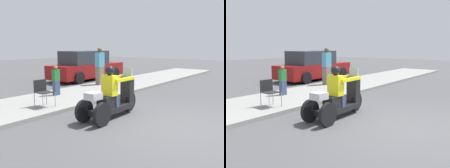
# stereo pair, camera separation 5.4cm
# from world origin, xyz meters

# --- Properties ---
(ground_plane) EXTENTS (60.00, 60.00, 0.00)m
(ground_plane) POSITION_xyz_m (0.00, 0.00, 0.00)
(ground_plane) COLOR #4C4C4F
(sidewalk_strip) EXTENTS (28.00, 2.80, 0.12)m
(sidewalk_strip) POSITION_xyz_m (0.00, 4.60, 0.06)
(sidewalk_strip) COLOR gray
(sidewalk_strip) RESTS_ON ground
(motorcycle_trike) EXTENTS (2.25, 0.71, 1.45)m
(motorcycle_trike) POSITION_xyz_m (-0.27, 1.80, 0.52)
(motorcycle_trike) COLOR black
(motorcycle_trike) RESTS_ON ground
(spectator_near_curb) EXTENTS (0.27, 0.17, 1.11)m
(spectator_near_curb) POSITION_xyz_m (0.49, 5.03, 0.66)
(spectator_near_curb) COLOR #38476B
(spectator_near_curb) RESTS_ON sidewalk_strip
(spectator_far_back) EXTENTS (0.43, 0.27, 1.76)m
(spectator_far_back) POSITION_xyz_m (3.50, 5.40, 0.97)
(spectator_far_back) COLOR #726656
(spectator_far_back) RESTS_ON sidewalk_strip
(folding_chair_curbside) EXTENTS (0.48, 0.48, 0.82)m
(folding_chair_curbside) POSITION_xyz_m (-0.95, 3.96, 0.62)
(folding_chair_curbside) COLOR #A5A8AD
(folding_chair_curbside) RESTS_ON sidewalk_strip
(parked_car_lot_center) EXTENTS (4.84, 1.95, 1.68)m
(parked_car_lot_center) POSITION_xyz_m (5.03, 7.70, 0.78)
(parked_car_lot_center) COLOR maroon
(parked_car_lot_center) RESTS_ON ground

